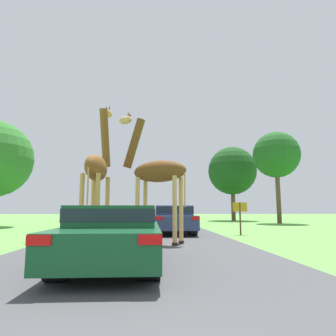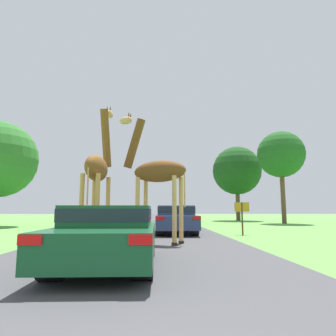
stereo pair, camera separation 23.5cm
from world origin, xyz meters
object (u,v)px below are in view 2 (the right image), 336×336
(car_far_ahead, at_px, (175,219))
(sign_post, at_px, (242,212))
(car_lead_maroon, at_px, (110,233))
(car_queue_right, at_px, (130,215))
(car_verge_right, at_px, (180,216))
(giraffe_near_road, at_px, (155,172))
(tree_left_edge, at_px, (281,155))
(giraffe_companion, at_px, (98,169))
(car_queue_left, at_px, (172,217))
(tree_right_cluster, at_px, (237,171))

(car_far_ahead, relative_size, sign_post, 2.76)
(car_lead_maroon, height_order, car_queue_right, car_queue_right)
(car_queue_right, relative_size, car_verge_right, 0.94)
(giraffe_near_road, distance_m, sign_post, 5.51)
(car_lead_maroon, xyz_separation_m, car_far_ahead, (1.93, 8.52, 0.06))
(car_far_ahead, bearing_deg, sign_post, -15.50)
(car_lead_maroon, distance_m, tree_left_edge, 23.18)
(car_queue_right, bearing_deg, giraffe_companion, -88.76)
(car_queue_left, xyz_separation_m, tree_right_cluster, (7.79, 12.21, 4.79))
(car_lead_maroon, bearing_deg, sign_post, 56.49)
(car_verge_right, relative_size, tree_right_cluster, 0.56)
(car_lead_maroon, height_order, sign_post, sign_post)
(giraffe_near_road, xyz_separation_m, tree_right_cluster, (8.87, 21.59, 2.91))
(car_queue_left, bearing_deg, car_queue_right, 112.58)
(tree_left_edge, bearing_deg, sign_post, -121.08)
(giraffe_companion, bearing_deg, tree_left_edge, 54.63)
(car_queue_right, distance_m, car_queue_left, 9.37)
(giraffe_companion, distance_m, sign_post, 7.19)
(car_queue_left, bearing_deg, giraffe_companion, -109.28)
(sign_post, bearing_deg, tree_right_cluster, 75.37)
(car_far_ahead, height_order, sign_post, sign_post)
(car_queue_left, xyz_separation_m, tree_left_edge, (9.95, 5.45, 5.35))
(tree_left_edge, bearing_deg, car_far_ahead, -133.46)
(car_queue_right, height_order, tree_right_cluster, tree_right_cluster)
(giraffe_near_road, bearing_deg, tree_right_cluster, 4.37)
(car_far_ahead, xyz_separation_m, sign_post, (3.13, -0.87, 0.33))
(car_lead_maroon, bearing_deg, car_queue_left, 81.56)
(car_lead_maroon, height_order, car_queue_left, car_lead_maroon)
(giraffe_near_road, relative_size, tree_right_cluster, 0.61)
(car_far_ahead, distance_m, tree_right_cluster, 19.65)
(car_lead_maroon, distance_m, car_verge_right, 18.88)
(car_queue_left, bearing_deg, sign_post, -63.26)
(car_queue_left, relative_size, tree_left_edge, 0.55)
(car_queue_right, relative_size, tree_right_cluster, 0.53)
(car_lead_maroon, bearing_deg, tree_right_cluster, 69.22)
(sign_post, bearing_deg, giraffe_near_road, -140.78)
(giraffe_near_road, relative_size, car_far_ahead, 1.18)
(giraffe_near_road, bearing_deg, car_lead_maroon, -165.75)
(car_far_ahead, xyz_separation_m, tree_left_edge, (10.05, 10.60, 5.27))
(car_queue_right, bearing_deg, car_queue_left, -67.42)
(giraffe_near_road, bearing_deg, giraffe_companion, 111.48)
(giraffe_companion, distance_m, tree_right_cluster, 24.22)
(giraffe_companion, height_order, car_queue_right, giraffe_companion)
(car_far_ahead, bearing_deg, car_verge_right, 84.30)
(car_lead_maroon, xyz_separation_m, car_verge_right, (2.94, 18.65, 0.01))
(giraffe_near_road, relative_size, car_lead_maroon, 1.11)
(car_lead_maroon, distance_m, sign_post, 9.18)
(car_queue_left, xyz_separation_m, car_far_ahead, (-0.10, -5.15, 0.08))
(car_lead_maroon, height_order, tree_left_edge, tree_left_edge)
(tree_right_cluster, bearing_deg, giraffe_near_road, -112.34)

